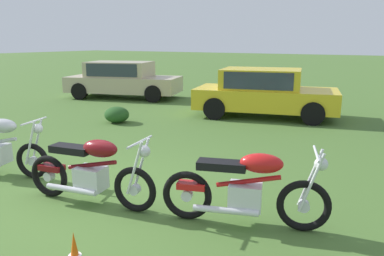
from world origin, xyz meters
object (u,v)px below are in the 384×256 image
Objects in this scene: motorcycle_maroon at (91,171)px; car_beige at (122,78)px; car_yellow at (264,90)px; motorcycle_red at (246,189)px; shrub_low at (117,115)px.

motorcycle_maroon is 10.23m from car_beige.
car_yellow is (-0.23, 7.24, 0.32)m from motorcycle_maroon.
car_beige is (-6.41, 7.96, 0.32)m from motorcycle_maroon.
motorcycle_red reaches higher than shrub_low.
motorcycle_red is 11.30m from car_beige.
car_yellow is 6.32× the size of shrub_low.
shrub_low is (3.00, -3.67, -0.57)m from car_beige.
motorcycle_maroon is at bearing 175.91° from motorcycle_red.
motorcycle_red is at bearing -34.32° from shrub_low.
car_beige is at bearing 120.51° from motorcycle_red.
motorcycle_maroon is 0.43× the size of car_beige.
car_yellow is at bearing 81.67° from motorcycle_maroon.
car_beige is at bearing 118.66° from motorcycle_maroon.
motorcycle_red is at bearing -85.54° from car_yellow.
car_yellow reaches higher than shrub_low.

